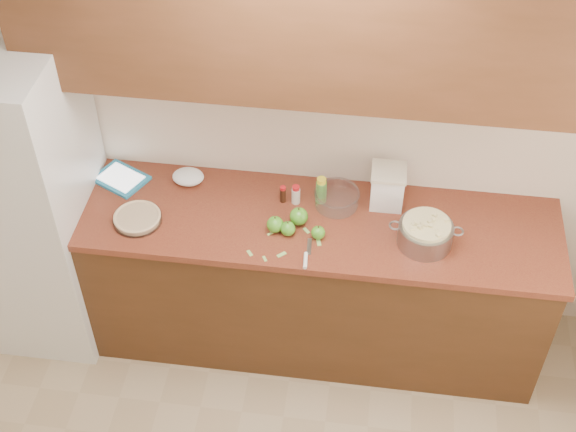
# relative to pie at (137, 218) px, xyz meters

# --- Properties ---
(counter_run) EXTENTS (2.64, 0.68, 0.92)m
(counter_run) POSITION_rel_pie_xyz_m (0.80, 0.12, -0.48)
(counter_run) COLOR #482814
(counter_run) RESTS_ON ground
(upper_cabinets) EXTENTS (2.60, 0.34, 0.70)m
(upper_cabinets) POSITION_rel_pie_xyz_m (0.80, 0.28, 1.01)
(upper_cabinets) COLOR brown
(upper_cabinets) RESTS_ON room_shell
(fridge) EXTENTS (0.70, 0.70, 1.80)m
(fridge) POSITION_rel_pie_xyz_m (-0.64, 0.09, -0.04)
(fridge) COLOR silver
(fridge) RESTS_ON ground
(pie) EXTENTS (0.25, 0.25, 0.04)m
(pie) POSITION_rel_pie_xyz_m (0.00, 0.00, 0.00)
(pie) COLOR silver
(pie) RESTS_ON counter_run
(colander) EXTENTS (0.36, 0.27, 0.13)m
(colander) POSITION_rel_pie_xyz_m (1.42, 0.04, 0.04)
(colander) COLOR gray
(colander) RESTS_ON counter_run
(flour_canister) EXTENTS (0.18, 0.18, 0.22)m
(flour_canister) POSITION_rel_pie_xyz_m (1.23, 0.30, 0.09)
(flour_canister) COLOR white
(flour_canister) RESTS_ON counter_run
(tablet) EXTENTS (0.32, 0.29, 0.02)m
(tablet) POSITION_rel_pie_xyz_m (-0.17, 0.29, -0.01)
(tablet) COLOR teal
(tablet) RESTS_ON counter_run
(paring_knife) EXTENTS (0.03, 0.21, 0.02)m
(paring_knife) POSITION_rel_pie_xyz_m (0.87, -0.15, -0.01)
(paring_knife) COLOR gray
(paring_knife) RESTS_ON counter_run
(lemon_bottle) EXTENTS (0.06, 0.06, 0.15)m
(lemon_bottle) POSITION_rel_pie_xyz_m (0.89, 0.27, 0.05)
(lemon_bottle) COLOR #4C8C38
(lemon_bottle) RESTS_ON counter_run
(cinnamon_shaker) EXTENTS (0.04, 0.04, 0.11)m
(cinnamon_shaker) POSITION_rel_pie_xyz_m (0.77, 0.24, 0.03)
(cinnamon_shaker) COLOR beige
(cinnamon_shaker) RESTS_ON counter_run
(vanilla_bottle) EXTENTS (0.03, 0.03, 0.10)m
(vanilla_bottle) POSITION_rel_pie_xyz_m (0.70, 0.24, 0.03)
(vanilla_bottle) COLOR black
(vanilla_bottle) RESTS_ON counter_run
(mixing_bowl) EXTENTS (0.23, 0.23, 0.09)m
(mixing_bowl) POSITION_rel_pie_xyz_m (0.98, 0.25, 0.03)
(mixing_bowl) COLOR silver
(mixing_bowl) RESTS_ON counter_run
(paper_towel) EXTENTS (0.18, 0.15, 0.07)m
(paper_towel) POSITION_rel_pie_xyz_m (0.19, 0.32, 0.01)
(paper_towel) COLOR white
(paper_towel) RESTS_ON counter_run
(apple_left) EXTENTS (0.08, 0.08, 0.10)m
(apple_left) POSITION_rel_pie_xyz_m (0.69, 0.03, 0.02)
(apple_left) COLOR #479522
(apple_left) RESTS_ON counter_run
(apple_center) EXTENTS (0.09, 0.09, 0.10)m
(apple_center) POSITION_rel_pie_xyz_m (0.80, 0.09, 0.03)
(apple_center) COLOR #479522
(apple_center) RESTS_ON counter_run
(apple_front) EXTENTS (0.08, 0.08, 0.09)m
(apple_front) POSITION_rel_pie_xyz_m (0.76, 0.01, 0.02)
(apple_front) COLOR #479522
(apple_front) RESTS_ON counter_run
(apple_extra) EXTENTS (0.07, 0.07, 0.08)m
(apple_extra) POSITION_rel_pie_xyz_m (0.91, 0.01, 0.01)
(apple_extra) COLOR #479522
(apple_extra) RESTS_ON counter_run
(peel_a) EXTENTS (0.03, 0.05, 0.00)m
(peel_a) POSITION_rel_pie_xyz_m (0.91, -0.03, -0.02)
(peel_a) COLOR #90C15D
(peel_a) RESTS_ON counter_run
(peel_b) EXTENTS (0.03, 0.03, 0.00)m
(peel_b) POSITION_rel_pie_xyz_m (0.67, -0.00, -0.02)
(peel_b) COLOR #90C15D
(peel_b) RESTS_ON counter_run
(peel_c) EXTENTS (0.05, 0.05, 0.00)m
(peel_c) POSITION_rel_pie_xyz_m (0.75, -0.13, -0.02)
(peel_c) COLOR #90C15D
(peel_c) RESTS_ON counter_run
(peel_d) EXTENTS (0.04, 0.04, 0.00)m
(peel_d) POSITION_rel_pie_xyz_m (0.59, -0.14, -0.02)
(peel_d) COLOR #90C15D
(peel_d) RESTS_ON counter_run
(peel_e) EXTENTS (0.03, 0.04, 0.00)m
(peel_e) POSITION_rel_pie_xyz_m (0.67, -0.17, -0.02)
(peel_e) COLOR #90C15D
(peel_e) RESTS_ON counter_run
(peel_f) EXTENTS (0.04, 0.04, 0.00)m
(peel_f) POSITION_rel_pie_xyz_m (0.85, 0.04, -0.02)
(peel_f) COLOR #90C15D
(peel_f) RESTS_ON counter_run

